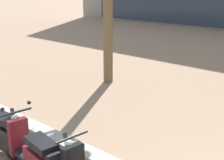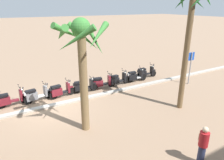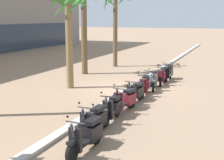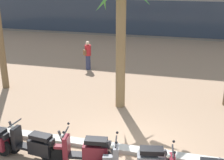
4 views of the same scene
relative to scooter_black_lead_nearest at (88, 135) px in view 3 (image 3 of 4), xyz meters
The scene contains 14 objects.
ground_plane 8.05m from the scooter_black_lead_nearest, 10.35° to the left, with size 200.00×200.00×0.00m, color #93755B.
curb_strip 8.03m from the scooter_black_lead_nearest, ahead, with size 60.00×0.36×0.12m, color #ADA89E.
scooter_black_lead_nearest is the anchor object (origin of this frame).
scooter_black_far_back 1.29m from the scooter_black_lead_nearest, 15.82° to the left, with size 1.72×0.56×1.17m.
scooter_black_mid_front 2.82m from the scooter_black_lead_nearest, ahead, with size 1.78×0.56×1.17m.
scooter_maroon_mid_rear 4.10m from the scooter_black_lead_nearest, ahead, with size 1.75×0.62×1.17m.
scooter_black_last_in_row 5.50m from the scooter_black_lead_nearest, ahead, with size 1.72×0.56×1.04m.
scooter_maroon_tail_end 7.08m from the scooter_black_lead_nearest, ahead, with size 1.72×0.60×1.17m.
scooter_grey_gap_after_mid 8.54m from the scooter_black_lead_nearest, ahead, with size 1.79×0.68×1.17m.
scooter_maroon_mid_centre 10.00m from the scooter_black_lead_nearest, ahead, with size 1.87×0.57×1.17m.
scooter_black_second_in_line 11.16m from the scooter_black_lead_nearest, ahead, with size 1.74×0.56×1.17m.
palm_tree_far_corner 13.07m from the scooter_black_lead_nearest, 26.82° to the left, with size 2.01×1.95×5.77m.
palm_tree_by_mall_entrance 8.98m from the scooter_black_lead_nearest, 32.22° to the left, with size 2.38×2.40×5.15m.
palm_tree_near_sign 16.29m from the scooter_black_lead_nearest, 18.15° to the left, with size 2.51×2.56×5.83m.
Camera 3 is at (-15.50, -5.20, 3.68)m, focal length 51.13 mm.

